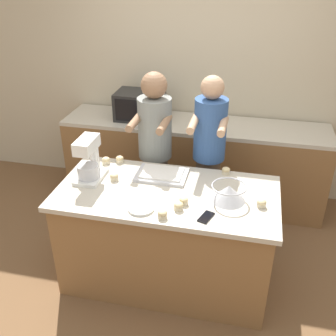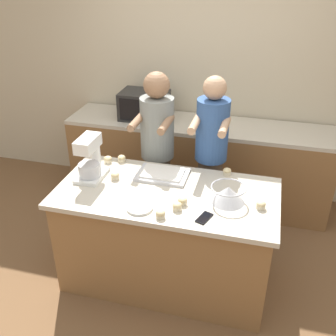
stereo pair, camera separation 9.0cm
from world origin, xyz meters
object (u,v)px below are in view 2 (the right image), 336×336
at_px(stand_mixer, 90,160).
at_px(baking_tray, 162,174).
at_px(person_right, 210,160).
at_px(cupcake_1, 122,158).
at_px(cupcake_3, 183,201).
at_px(cupcake_4, 160,214).
at_px(cupcake_0, 108,159).
at_px(cupcake_6, 227,172).
at_px(small_plate, 140,208).
at_px(cupcake_7, 177,206).
at_px(cupcake_2, 115,176).
at_px(microwave_oven, 144,105).
at_px(mixing_bowl, 228,194).
at_px(person_left, 157,153).
at_px(cell_phone, 204,218).
at_px(cupcake_5, 261,205).

relative_size(stand_mixer, baking_tray, 0.87).
bearing_deg(person_right, cupcake_1, -162.35).
height_order(cupcake_3, cupcake_4, same).
xyz_separation_m(person_right, baking_tray, (-0.33, -0.40, 0.02)).
relative_size(cupcake_0, cupcake_6, 1.00).
distance_m(small_plate, cupcake_7, 0.27).
distance_m(baking_tray, cupcake_2, 0.39).
bearing_deg(microwave_oven, cupcake_1, -84.77).
height_order(baking_tray, cupcake_2, cupcake_2).
relative_size(microwave_oven, cupcake_3, 7.34).
relative_size(mixing_bowl, baking_tray, 0.63).
bearing_deg(cupcake_4, baking_tray, 104.12).
xyz_separation_m(cupcake_0, cupcake_3, (0.78, -0.47, 0.00)).
bearing_deg(cupcake_2, cupcake_6, 19.11).
bearing_deg(stand_mixer, cupcake_6, 16.82).
xyz_separation_m(person_left, cupcake_4, (0.30, -0.96, 0.03)).
bearing_deg(mixing_bowl, baking_tray, 156.99).
xyz_separation_m(cell_phone, cupcake_4, (-0.30, -0.07, 0.02)).
distance_m(microwave_oven, cupcake_4, 1.78).
bearing_deg(stand_mixer, cupcake_2, 6.09).
relative_size(cupcake_3, cupcake_7, 1.00).
relative_size(mixing_bowl, cell_phone, 1.64).
bearing_deg(mixing_bowl, cupcake_2, 173.98).
bearing_deg(cupcake_3, cupcake_1, 142.16).
height_order(cupcake_0, cupcake_3, same).
bearing_deg(mixing_bowl, cupcake_3, -158.86).
bearing_deg(cupcake_2, cupcake_7, -26.65).
xyz_separation_m(small_plate, cupcake_7, (0.26, 0.06, 0.02)).
bearing_deg(mixing_bowl, cupcake_1, 157.90).
height_order(cupcake_0, cupcake_6, same).
relative_size(person_right, cupcake_2, 24.14).
height_order(small_plate, cupcake_6, cupcake_6).
bearing_deg(person_right, cupcake_3, -96.15).
bearing_deg(microwave_oven, stand_mixer, -92.49).
distance_m(cell_phone, cupcake_6, 0.66).
distance_m(cupcake_0, cupcake_4, 0.95).
xyz_separation_m(microwave_oven, cupcake_2, (0.14, -1.23, -0.16)).
bearing_deg(cell_phone, cupcake_2, 156.26).
bearing_deg(baking_tray, person_left, 111.76).
bearing_deg(baking_tray, cupcake_2, -158.34).
distance_m(cupcake_1, cupcake_2, 0.31).
xyz_separation_m(cell_phone, cupcake_5, (0.37, 0.22, 0.02)).
bearing_deg(small_plate, person_left, 97.99).
distance_m(small_plate, cupcake_6, 0.85).
relative_size(cupcake_5, cupcake_7, 1.00).
bearing_deg(cupcake_3, person_right, 83.85).
relative_size(person_right, cupcake_4, 24.14).
xyz_separation_m(person_right, cupcake_5, (0.47, -0.67, 0.04)).
bearing_deg(person_right, baking_tray, -130.09).
relative_size(cell_phone, cupcake_1, 2.35).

